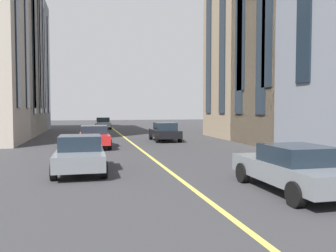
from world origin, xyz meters
name	(u,v)px	position (x,y,z in m)	size (l,w,h in m)	color
lane_centre_line	(148,155)	(20.00, 0.00, 0.00)	(80.00, 0.16, 0.01)	#D8C64C
car_black_trailing	(165,132)	(27.69, -2.62, 0.70)	(3.90, 1.89, 1.40)	black
car_grey_mid	(80,154)	(15.91, 3.35, 0.70)	(3.90, 1.89, 1.40)	slate
car_grey_far	(293,168)	(11.33, -2.74, 0.70)	(4.40, 1.95, 1.37)	slate
car_silver_parked_a	(103,123)	(44.95, 1.24, 0.70)	(3.90, 1.89, 1.40)	#B7BABF
car_red_parked_b	(94,136)	(24.46, 2.67, 0.70)	(4.40, 1.95, 1.37)	#B21E1E
building_right_near	(310,47)	(26.69, -14.33, 7.41)	(12.51, 13.78, 14.82)	gray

